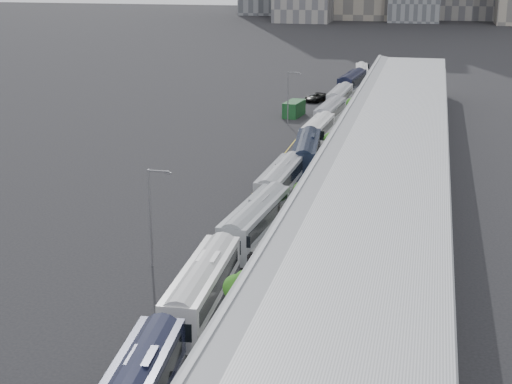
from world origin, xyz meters
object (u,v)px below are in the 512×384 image
(bus_9, at_px, (352,85))
(street_lamp_far, at_px, (289,94))
(bus_8, at_px, (340,100))
(suv, at_px, (317,97))
(street_lamp_near, at_px, (152,211))
(shipping_container, at_px, (294,109))
(bus_2, at_px, (203,293))
(bus_4, at_px, (280,185))
(bus_6, at_px, (317,134))
(bus_7, at_px, (330,116))
(bus_5, at_px, (307,156))
(bus_10, at_px, (361,75))
(bus_3, at_px, (255,226))

(bus_9, xyz_separation_m, street_lamp_far, (-6.46, -30.68, 3.05))
(bus_8, distance_m, suv, 8.10)
(bus_8, bearing_deg, street_lamp_near, -92.72)
(shipping_container, bearing_deg, bus_2, -77.57)
(bus_4, height_order, shipping_container, bus_4)
(street_lamp_near, xyz_separation_m, shipping_container, (0.12, 66.33, -3.68))
(bus_6, bearing_deg, bus_7, 93.19)
(bus_5, height_order, bus_6, bus_5)
(bus_9, relative_size, street_lamp_near, 1.67)
(bus_4, bearing_deg, bus_10, 91.62)
(bus_10, bearing_deg, bus_2, -96.40)
(bus_4, relative_size, bus_10, 1.04)
(bus_6, distance_m, street_lamp_near, 47.42)
(bus_10, height_order, street_lamp_near, street_lamp_near)
(bus_9, bearing_deg, street_lamp_near, -88.72)
(bus_7, height_order, bus_10, bus_7)
(bus_10, relative_size, shipping_container, 2.26)
(street_lamp_near, relative_size, street_lamp_far, 1.03)
(bus_3, relative_size, bus_7, 1.08)
(bus_4, distance_m, street_lamp_far, 39.13)
(street_lamp_near, distance_m, suv, 80.75)
(shipping_container, bearing_deg, bus_8, 57.80)
(street_lamp_near, bearing_deg, bus_5, 77.39)
(bus_8, xyz_separation_m, street_lamp_near, (-6.64, -74.21, 3.34))
(bus_3, height_order, bus_7, bus_3)
(bus_5, height_order, suv, bus_5)
(bus_7, bearing_deg, bus_2, -86.13)
(bus_7, bearing_deg, shipping_container, 142.29)
(bus_3, height_order, street_lamp_near, street_lamp_near)
(bus_6, height_order, street_lamp_far, street_lamp_far)
(bus_4, distance_m, bus_9, 69.20)
(bus_2, relative_size, street_lamp_near, 1.62)
(bus_6, xyz_separation_m, shipping_container, (-6.72, 19.52, -0.30))
(bus_5, distance_m, bus_6, 13.23)
(street_lamp_near, relative_size, shipping_container, 1.54)
(bus_6, distance_m, suv, 34.21)
(bus_2, relative_size, bus_5, 0.98)
(bus_6, relative_size, bus_9, 0.89)
(bus_5, height_order, street_lamp_near, street_lamp_near)
(street_lamp_near, distance_m, shipping_container, 66.43)
(bus_5, bearing_deg, suv, 91.25)
(street_lamp_far, bearing_deg, bus_8, 67.18)
(bus_3, relative_size, bus_8, 1.07)
(bus_5, relative_size, bus_10, 1.13)
(bus_4, relative_size, street_lamp_far, 1.58)
(bus_5, xyz_separation_m, bus_10, (-0.05, 70.87, -0.20))
(bus_7, bearing_deg, bus_10, 93.15)
(bus_3, bearing_deg, bus_9, 94.83)
(bus_6, distance_m, bus_7, 13.55)
(bus_4, bearing_deg, street_lamp_far, 101.21)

